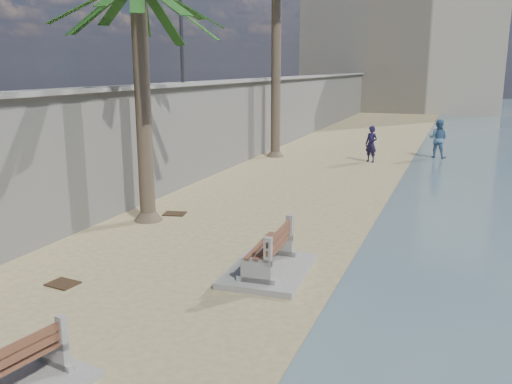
% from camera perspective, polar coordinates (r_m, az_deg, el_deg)
% --- Properties ---
extents(seawall, '(0.45, 70.00, 3.50)m').
position_cam_1_polar(seawall, '(26.59, 0.53, 7.88)').
color(seawall, gray).
rests_on(seawall, ground_plane).
extents(wall_cap, '(0.80, 70.00, 0.12)m').
position_cam_1_polar(wall_cap, '(26.49, 0.54, 11.76)').
color(wall_cap, gray).
rests_on(wall_cap, seawall).
extents(end_building, '(18.00, 12.00, 14.00)m').
position_cam_1_polar(end_building, '(57.22, 15.39, 15.44)').
color(end_building, '#B7AA93').
rests_on(end_building, ground_plane).
extents(bench_near, '(1.65, 2.15, 0.82)m').
position_cam_1_polar(bench_near, '(7.85, -24.67, -16.97)').
color(bench_near, gray).
rests_on(bench_near, ground_plane).
extents(bench_far, '(1.67, 2.34, 0.94)m').
position_cam_1_polar(bench_far, '(11.09, 1.34, -6.55)').
color(bench_far, gray).
rests_on(bench_far, ground_plane).
extents(person_a, '(0.80, 0.71, 1.85)m').
position_cam_1_polar(person_a, '(24.57, 12.05, 5.23)').
color(person_a, '#181336').
rests_on(person_a, ground_plane).
extents(person_b, '(1.09, 0.93, 1.98)m').
position_cam_1_polar(person_b, '(26.55, 18.63, 5.55)').
color(person_b, '#466A90').
rests_on(person_b, ground_plane).
extents(debris_c, '(0.70, 0.61, 0.03)m').
position_cam_1_polar(debris_c, '(15.75, -8.56, -2.27)').
color(debris_c, '#382616').
rests_on(debris_c, ground_plane).
extents(debris_d, '(0.61, 0.51, 0.03)m').
position_cam_1_polar(debris_d, '(11.32, -19.67, -9.08)').
color(debris_d, '#382616').
rests_on(debris_d, ground_plane).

